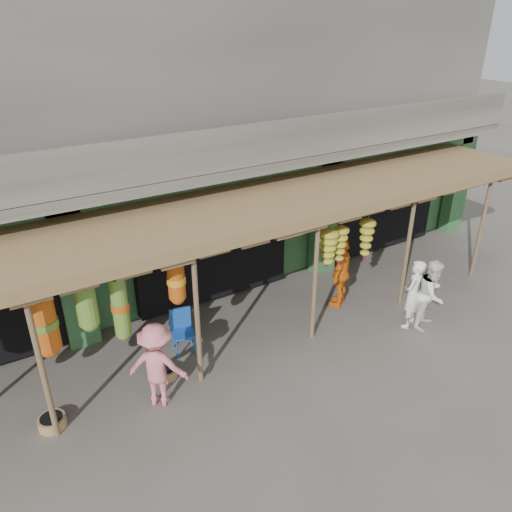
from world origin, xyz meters
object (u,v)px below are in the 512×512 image
person_right (432,294)px  person_vendor (341,273)px  person_shopper (157,365)px  person_front (413,294)px  blue_chair (182,328)px

person_right → person_vendor: (-1.05, 1.61, 0.05)m
person_vendor → person_shopper: (-4.61, -0.84, -0.04)m
person_front → person_vendor: (-0.72, 1.40, 0.06)m
person_vendor → person_shopper: 4.68m
person_shopper → person_front: bearing=-146.9°
person_shopper → person_right: bearing=-148.7°
blue_chair → person_shopper: (-0.94, -1.17, 0.29)m
person_vendor → blue_chair: bearing=-37.7°
person_front → person_vendor: bearing=-86.2°
blue_chair → person_shopper: 1.52m
person_vendor → person_right: bearing=90.3°
person_vendor → person_shopper: bearing=-22.3°
blue_chair → person_front: size_ratio=0.57×
blue_chair → person_right: 5.11m
blue_chair → person_vendor: (3.67, -0.33, 0.33)m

